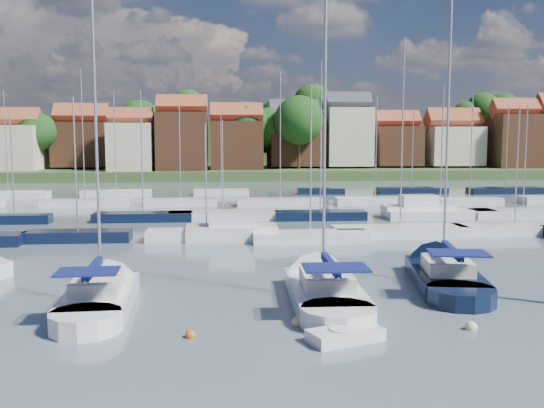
{
  "coord_description": "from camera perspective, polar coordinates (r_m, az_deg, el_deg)",
  "views": [
    {
      "loc": [
        -6.09,
        -26.48,
        7.97
      ],
      "look_at": [
        -2.69,
        14.0,
        3.49
      ],
      "focal_mm": 40.0,
      "sensor_mm": 36.0,
      "label": 1
    }
  ],
  "objects": [
    {
      "name": "sailboat_left",
      "position": [
        31.24,
        -15.53,
        -8.05
      ],
      "size": [
        3.44,
        11.52,
        15.52
      ],
      "rotation": [
        0.0,
        0.0,
        1.61
      ],
      "color": "silver",
      "rests_on": "ground"
    },
    {
      "name": "buoy_e",
      "position": [
        36.75,
        13.31,
        -6.4
      ],
      "size": [
        0.49,
        0.49,
        0.49
      ],
      "primitive_type": "sphere",
      "color": "#D85914",
      "rests_on": "ground"
    },
    {
      "name": "tender",
      "position": [
        24.47,
        6.91,
        -12.16
      ],
      "size": [
        3.23,
        2.32,
        0.64
      ],
      "rotation": [
        0.0,
        0.0,
        0.36
      ],
      "color": "silver",
      "rests_on": "ground"
    },
    {
      "name": "ground",
      "position": [
        67.23,
        0.42,
        -0.51
      ],
      "size": [
        260.0,
        260.0,
        0.0
      ],
      "primitive_type": "plane",
      "color": "#45535E",
      "rests_on": "ground"
    },
    {
      "name": "buoy_d",
      "position": [
        27.05,
        18.22,
        -11.17
      ],
      "size": [
        0.51,
        0.51,
        0.51
      ],
      "primitive_type": "sphere",
      "color": "beige",
      "rests_on": "ground"
    },
    {
      "name": "buoy_b",
      "position": [
        25.02,
        -7.67,
        -12.34
      ],
      "size": [
        0.44,
        0.44,
        0.44
      ],
      "primitive_type": "sphere",
      "color": "#D85914",
      "rests_on": "ground"
    },
    {
      "name": "sailboat_centre",
      "position": [
        31.5,
        4.55,
        -7.72
      ],
      "size": [
        3.59,
        12.56,
        16.91
      ],
      "rotation": [
        0.0,
        0.0,
        1.55
      ],
      "color": "silver",
      "rests_on": "ground"
    },
    {
      "name": "far_shore_town",
      "position": [
        159.4,
        -1.83,
        5.09
      ],
      "size": [
        212.46,
        90.0,
        22.27
      ],
      "color": "#395028",
      "rests_on": "ground"
    },
    {
      "name": "marina_field",
      "position": [
        62.6,
        2.57,
        -0.62
      ],
      "size": [
        79.62,
        41.41,
        15.93
      ],
      "color": "silver",
      "rests_on": "ground"
    },
    {
      "name": "buoy_c",
      "position": [
        26.39,
        2.38,
        -11.29
      ],
      "size": [
        0.5,
        0.5,
        0.5
      ],
      "primitive_type": "sphere",
      "color": "beige",
      "rests_on": "ground"
    },
    {
      "name": "sailboat_navy",
      "position": [
        35.92,
        15.47,
        -6.18
      ],
      "size": [
        5.41,
        12.87,
        17.25
      ],
      "rotation": [
        0.0,
        0.0,
        1.4
      ],
      "color": "black",
      "rests_on": "ground"
    }
  ]
}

